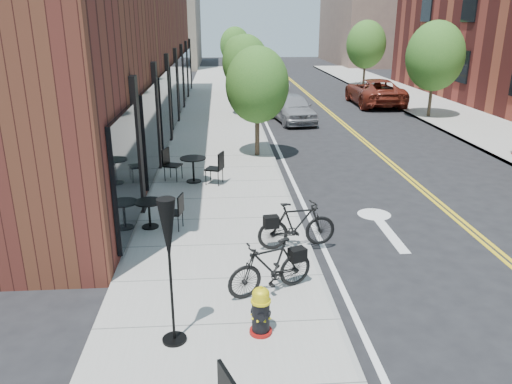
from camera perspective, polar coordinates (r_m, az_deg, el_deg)
name	(u,v)px	position (r m, az deg, el deg)	size (l,w,h in m)	color
ground	(323,280)	(9.82, 7.63, -9.96)	(120.00, 120.00, 0.00)	black
sidewalk_near	(218,150)	(18.98, -4.32, 4.77)	(4.00, 70.00, 0.12)	#9E9B93
building_near	(110,50)	(22.89, -16.30, 15.27)	(5.00, 28.00, 7.00)	#4C1D18
bg_building_left	(160,17)	(56.72, -10.88, 19.06)	(8.00, 14.00, 10.00)	#726656
bg_building_right	(378,8)	(61.08, 13.77, 19.79)	(10.00, 16.00, 12.00)	brown
tree_near_a	(257,85)	(17.57, 0.15, 12.12)	(2.20, 2.20, 3.81)	#382B1E
tree_near_b	(245,63)	(25.50, -1.22, 14.55)	(2.30, 2.30, 3.98)	#382B1E
tree_near_c	(239,56)	(33.49, -1.95, 15.31)	(2.10, 2.10, 3.67)	#382B1E
tree_near_d	(235,45)	(41.46, -2.40, 16.40)	(2.40, 2.40, 4.11)	#382B1E
tree_far_b	(435,56)	(26.60, 19.78, 14.40)	(2.80, 2.80, 4.62)	#382B1E
tree_far_c	(366,44)	(37.91, 12.47, 16.14)	(2.80, 2.80, 4.62)	#382B1E
fire_hydrant	(261,311)	(7.87, 0.55, -13.46)	(0.47, 0.47, 0.82)	maroon
bicycle_left	(271,267)	(8.89, 1.67, -8.54)	(0.47, 1.66, 1.00)	black
bicycle_right	(297,225)	(10.60, 4.70, -3.77)	(0.48, 1.71, 1.03)	black
bistro_set_b	(149,210)	(11.87, -12.11, -2.05)	(1.61, 0.81, 0.84)	black
bistro_set_c	(193,166)	(15.00, -7.18, 2.95)	(1.83, 1.05, 0.97)	black
patio_umbrella	(168,242)	(7.20, -9.98, -5.63)	(0.37, 0.37, 2.30)	black
parked_car_a	(292,108)	(24.58, 4.18, 9.58)	(1.63, 4.06, 1.38)	gray
parked_car_b	(270,98)	(27.33, 1.63, 10.72)	(1.60, 4.59, 1.51)	black
parked_car_c	(270,81)	(35.45, 1.62, 12.57)	(1.97, 4.85, 1.41)	silver
parked_car_far	(374,92)	(30.37, 13.38, 11.08)	(2.53, 5.49, 1.53)	maroon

